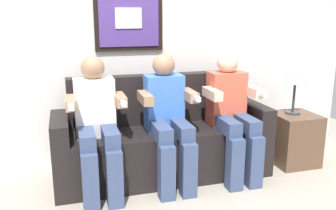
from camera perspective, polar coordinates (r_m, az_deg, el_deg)
The scene contains 8 objects.
ground_plane at distance 3.11m, azimuth 0.79°, elevation -13.26°, with size 5.58×5.58×0.00m, color #9E9384.
back_wall_assembly at distance 3.50m, azimuth -2.94°, elevation 11.99°, with size 4.29×0.10×2.60m.
couch at distance 3.27m, azimuth -0.86°, elevation -5.87°, with size 1.89×0.58×0.90m.
person_on_left at distance 2.93m, azimuth -11.18°, elevation -2.53°, with size 0.46×0.56×1.11m.
person_in_middle at distance 3.03m, azimuth -0.04°, elevation -1.69°, with size 0.46×0.56×1.11m.
person_on_right at distance 3.24m, azimuth 10.01°, elevation -0.88°, with size 0.46×0.56×1.11m.
side_table_right at distance 3.74m, azimuth 19.20°, elevation -5.08°, with size 0.40×0.40×0.50m.
table_lamp at distance 3.62m, azimuth 19.46°, elevation 4.20°, with size 0.22×0.22×0.46m.
Camera 1 is at (-0.81, -2.64, 1.43)m, focal length 38.70 mm.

